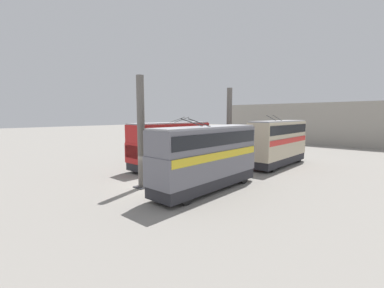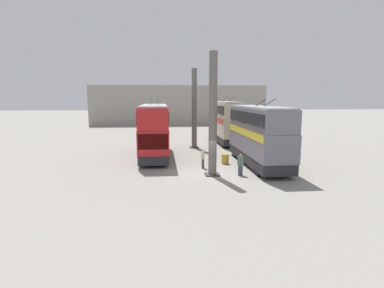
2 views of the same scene
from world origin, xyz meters
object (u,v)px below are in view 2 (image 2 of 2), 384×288
Objects in this scene: bus_left_near at (259,132)px; person_aisle_foreground at (203,158)px; person_by_left_row at (241,164)px; oil_drum at (225,159)px; bus_left_far at (225,119)px; bus_right_far at (154,128)px.

person_aisle_foreground is (-0.65, 4.65, -1.91)m from bus_left_near.
person_aisle_foreground is at bearing -113.38° from person_by_left_row.
person_aisle_foreground reaches higher than oil_drum.
bus_right_far is (-8.39, 8.52, -0.12)m from bus_left_far.
bus_right_far is at bearing 58.43° from oil_drum.
bus_left_near is 9.61m from bus_right_far.
bus_left_near is at bearing -167.00° from person_aisle_foreground.
bus_left_far is 11.96m from bus_right_far.
person_by_left_row is 1.92× the size of oil_drum.
oil_drum is (1.42, -2.08, -0.45)m from person_aisle_foreground.
oil_drum is at bearing 73.27° from bus_left_near.
bus_left_far is at bearing -12.01° from oil_drum.
bus_left_far is at bearing -45.46° from bus_right_far.
person_by_left_row is (-7.54, -6.25, -1.95)m from bus_right_far.
person_aisle_foreground is 1.04× the size of person_by_left_row.
bus_left_far is at bearing 0.00° from bus_left_near.
person_aisle_foreground is at bearing 97.97° from bus_left_near.
person_by_left_row reaches higher than oil_drum.
person_aisle_foreground is 2.00× the size of oil_drum.
person_by_left_row is at bearing -140.34° from bus_right_far.
person_aisle_foreground is 3.42m from person_by_left_row.
bus_left_near is 0.97× the size of bus_right_far.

